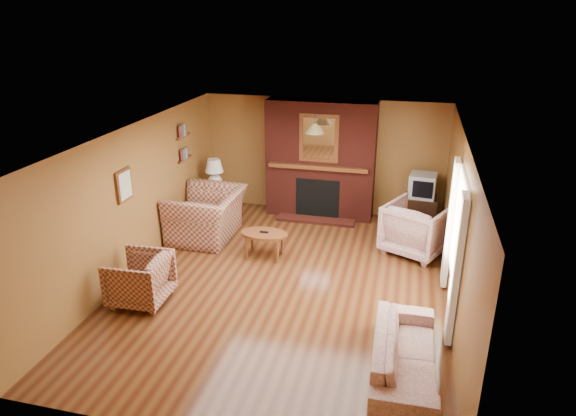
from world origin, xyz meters
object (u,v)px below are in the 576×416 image
(floral_sofa, at_px, (405,355))
(coffee_table, at_px, (264,236))
(floral_armchair, at_px, (416,228))
(table_lamp, at_px, (214,172))
(plaid_loveseat, at_px, (207,215))
(tv_stand, at_px, (420,212))
(plaid_armchair, at_px, (140,279))
(crt_tv, at_px, (423,186))
(fireplace, at_px, (320,161))
(side_table, at_px, (216,202))

(floral_sofa, xyz_separation_m, coffee_table, (-2.47, 2.58, 0.13))
(floral_armchair, height_order, table_lamp, table_lamp)
(plaid_loveseat, xyz_separation_m, tv_stand, (3.90, 1.44, -0.13))
(plaid_armchair, relative_size, crt_tv, 1.52)
(plaid_loveseat, height_order, table_lamp, table_lamp)
(floral_armchair, relative_size, tv_stand, 1.57)
(floral_sofa, xyz_separation_m, tv_stand, (0.15, 4.56, 0.05))
(plaid_loveseat, bearing_deg, crt_tv, 110.07)
(floral_armchair, bearing_deg, coffee_table, 42.88)
(fireplace, distance_m, plaid_armchair, 4.52)
(plaid_loveseat, xyz_separation_m, floral_armchair, (3.83, 0.28, 0.01))
(side_table, bearing_deg, table_lamp, 0.00)
(plaid_loveseat, xyz_separation_m, side_table, (-0.25, 1.09, -0.16))
(plaid_loveseat, bearing_deg, coffee_table, 66.95)
(floral_armchair, distance_m, crt_tv, 1.23)
(fireplace, xyz_separation_m, tv_stand, (2.05, -0.18, -0.86))
(fireplace, relative_size, plaid_loveseat, 1.71)
(floral_sofa, bearing_deg, plaid_loveseat, 49.09)
(coffee_table, bearing_deg, table_lamp, 133.10)
(plaid_armchair, distance_m, floral_armchair, 4.74)
(plaid_loveseat, relative_size, side_table, 2.37)
(plaid_armchair, bearing_deg, plaid_loveseat, 176.04)
(plaid_armchair, distance_m, coffee_table, 2.29)
(floral_armchair, distance_m, side_table, 4.16)
(fireplace, distance_m, table_lamp, 2.18)
(plaid_armchair, xyz_separation_m, floral_sofa, (3.85, -0.75, -0.10))
(coffee_table, height_order, table_lamp, table_lamp)
(plaid_armchair, height_order, coffee_table, plaid_armchair)
(fireplace, bearing_deg, crt_tv, -5.30)
(tv_stand, xyz_separation_m, crt_tv, (0.00, -0.01, 0.55))
(plaid_armchair, xyz_separation_m, table_lamp, (-0.15, 3.46, 0.57))
(tv_stand, bearing_deg, table_lamp, -175.66)
(coffee_table, relative_size, crt_tv, 1.53)
(fireplace, height_order, tv_stand, fireplace)
(side_table, relative_size, table_lamp, 0.95)
(floral_sofa, bearing_deg, table_lamp, 42.37)
(coffee_table, distance_m, table_lamp, 2.30)
(fireplace, distance_m, crt_tv, 2.08)
(plaid_loveseat, distance_m, floral_sofa, 4.88)
(floral_armchair, distance_m, table_lamp, 4.19)
(plaid_armchair, bearing_deg, table_lamp, -179.06)
(floral_sofa, bearing_deg, side_table, 42.37)
(fireplace, distance_m, coffee_table, 2.37)
(plaid_loveseat, relative_size, plaid_armchair, 1.70)
(plaid_armchair, height_order, tv_stand, plaid_armchair)
(table_lamp, bearing_deg, tv_stand, 4.82)
(plaid_armchair, xyz_separation_m, side_table, (-0.15, 3.46, -0.08))
(plaid_armchair, relative_size, floral_sofa, 0.44)
(plaid_loveseat, height_order, side_table, plaid_loveseat)
(floral_sofa, relative_size, tv_stand, 2.90)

